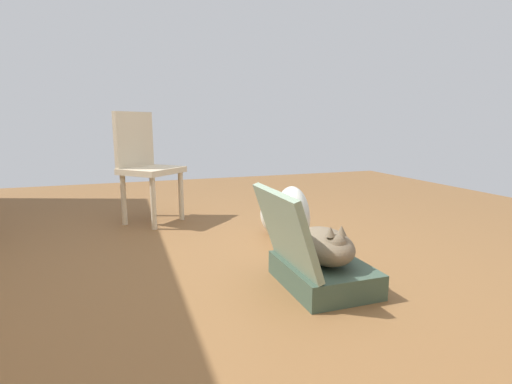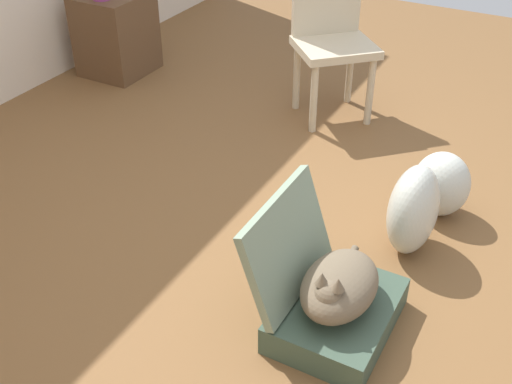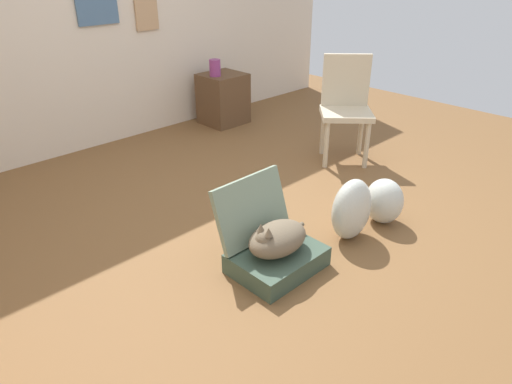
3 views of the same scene
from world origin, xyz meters
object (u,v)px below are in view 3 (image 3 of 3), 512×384
at_px(suitcase_base, 277,260).
at_px(vase_tall, 215,68).
at_px(chair, 346,105).
at_px(side_table, 223,99).
at_px(plastic_bag_clear, 384,201).
at_px(cat, 277,239).
at_px(plastic_bag_white, 352,209).

distance_m(suitcase_base, vase_tall, 2.85).
bearing_deg(chair, side_table, 141.06).
bearing_deg(plastic_bag_clear, cat, 171.81).
bearing_deg(chair, plastic_bag_white, -95.36).
height_order(cat, vase_tall, vase_tall).
bearing_deg(plastic_bag_white, side_table, 68.37).
bearing_deg(vase_tall, plastic_bag_clear, -101.67).
relative_size(suitcase_base, vase_tall, 3.09).
xyz_separation_m(plastic_bag_white, side_table, (0.98, 2.48, 0.06)).
height_order(suitcase_base, cat, cat).
bearing_deg(plastic_bag_clear, vase_tall, 78.33).
distance_m(side_table, vase_tall, 0.39).
height_order(side_table, chair, chair).
relative_size(plastic_bag_white, plastic_bag_clear, 1.30).
bearing_deg(cat, plastic_bag_clear, -8.19).
height_order(suitcase_base, vase_tall, vase_tall).
distance_m(plastic_bag_clear, side_table, 2.60).
bearing_deg(vase_tall, plastic_bag_white, -109.39).
height_order(cat, side_table, side_table).
bearing_deg(plastic_bag_clear, suitcase_base, 171.77).
bearing_deg(side_table, cat, -124.15).
xyz_separation_m(plastic_bag_white, plastic_bag_clear, (0.35, -0.04, -0.05)).
distance_m(suitcase_base, chair, 1.97).
xyz_separation_m(plastic_bag_white, vase_tall, (0.87, 2.46, 0.43)).
relative_size(suitcase_base, cat, 1.11).
bearing_deg(suitcase_base, plastic_bag_white, -9.02).
height_order(cat, chair, chair).
xyz_separation_m(suitcase_base, vase_tall, (1.49, 2.36, 0.59)).
height_order(suitcase_base, plastic_bag_clear, plastic_bag_clear).
bearing_deg(side_table, suitcase_base, -124.03).
height_order(plastic_bag_clear, chair, chair).
distance_m(cat, side_table, 2.88).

